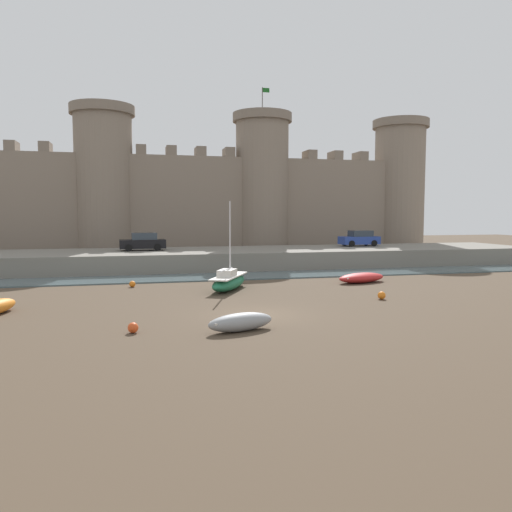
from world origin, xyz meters
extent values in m
plane|color=#4C3D2D|center=(0.00, 0.00, 0.00)|extent=(160.00, 160.00, 0.00)
cube|color=slate|center=(0.00, 15.01, 0.05)|extent=(80.00, 4.50, 0.10)
cube|color=slate|center=(0.00, 22.26, 0.83)|extent=(65.96, 10.00, 1.66)
cube|color=gray|center=(0.00, 33.99, 5.74)|extent=(53.96, 2.80, 11.49)
cylinder|color=gray|center=(-8.99, 33.99, 7.86)|extent=(6.19, 6.19, 15.73)
cylinder|color=#796B5D|center=(-8.99, 33.99, 16.23)|extent=(6.93, 6.93, 1.00)
cylinder|color=gray|center=(8.99, 33.99, 7.86)|extent=(6.19, 6.19, 15.73)
cylinder|color=#796B5D|center=(8.99, 33.99, 16.23)|extent=(6.93, 6.93, 1.00)
cylinder|color=#4C4742|center=(8.99, 33.99, 18.23)|extent=(0.10, 0.10, 3.00)
cube|color=#19591E|center=(9.44, 33.99, 19.43)|extent=(0.80, 0.04, 0.50)
cylinder|color=gray|center=(26.98, 33.99, 7.86)|extent=(6.19, 6.19, 15.73)
cylinder|color=#796B5D|center=(26.98, 33.99, 16.23)|extent=(6.93, 6.93, 1.00)
cube|color=gray|center=(-18.20, 33.99, 12.04)|extent=(1.10, 2.52, 1.10)
cube|color=gray|center=(-14.89, 33.99, 12.04)|extent=(1.10, 2.52, 1.10)
cube|color=gray|center=(-4.96, 33.99, 12.04)|extent=(1.10, 2.52, 1.10)
cube|color=gray|center=(-1.65, 33.99, 12.04)|extent=(1.10, 2.52, 1.10)
cube|color=gray|center=(1.65, 33.99, 12.04)|extent=(1.10, 2.52, 1.10)
cube|color=gray|center=(4.96, 33.99, 12.04)|extent=(1.10, 2.52, 1.10)
cube|color=gray|center=(14.89, 33.99, 12.04)|extent=(1.10, 2.52, 1.10)
cube|color=gray|center=(18.20, 33.99, 12.04)|extent=(1.10, 2.52, 1.10)
cube|color=gray|center=(21.51, 33.99, 12.04)|extent=(1.10, 2.52, 1.10)
ellipsoid|color=#1E6B47|center=(0.17, 8.47, 0.48)|extent=(3.83, 5.53, 0.95)
cube|color=silver|center=(0.17, 8.47, 0.91)|extent=(3.33, 4.84, 0.08)
cube|color=silver|center=(-0.02, 8.10, 1.17)|extent=(1.55, 1.80, 0.44)
cylinder|color=silver|center=(0.30, 8.71, 3.40)|extent=(0.10, 0.10, 4.90)
cylinder|color=silver|center=(-0.08, 7.98, 1.40)|extent=(1.21, 2.22, 0.08)
ellipsoid|color=red|center=(10.22, 9.56, 0.36)|extent=(4.28, 2.66, 0.72)
ellipsoid|color=#F23939|center=(10.22, 9.56, 0.42)|extent=(3.49, 2.12, 0.39)
cube|color=beige|center=(10.51, 9.64, 0.46)|extent=(0.58, 1.34, 0.06)
cube|color=beige|center=(8.72, 9.11, 0.44)|extent=(0.52, 0.91, 0.08)
ellipsoid|color=gray|center=(-1.49, -3.14, 0.39)|extent=(3.20, 1.78, 0.78)
ellipsoid|color=silver|center=(-1.49, -3.14, 0.45)|extent=(2.61, 1.43, 0.43)
cube|color=beige|center=(-1.27, -3.07, 0.49)|extent=(0.42, 0.84, 0.06)
cube|color=beige|center=(-2.63, -3.47, 0.47)|extent=(0.42, 0.59, 0.08)
sphere|color=orange|center=(8.21, 2.69, 0.23)|extent=(0.46, 0.46, 0.46)
sphere|color=orange|center=(-6.05, 11.18, 0.21)|extent=(0.43, 0.43, 0.43)
sphere|color=#E04C1E|center=(-5.97, -2.40, 0.23)|extent=(0.45, 0.45, 0.45)
cube|color=black|center=(-5.14, 23.01, 2.26)|extent=(4.17, 1.87, 0.80)
cube|color=#2D3842|center=(-4.99, 23.02, 2.96)|extent=(2.32, 1.59, 0.64)
cylinder|color=black|center=(-6.38, 22.11, 1.98)|extent=(0.65, 0.21, 0.64)
cylinder|color=black|center=(-6.45, 23.81, 1.98)|extent=(0.65, 0.21, 0.64)
cylinder|color=black|center=(-3.84, 22.22, 1.98)|extent=(0.65, 0.21, 0.64)
cylinder|color=black|center=(-3.91, 23.92, 1.98)|extent=(0.65, 0.21, 0.64)
cube|color=#263F99|center=(16.89, 24.12, 2.26)|extent=(4.17, 1.87, 0.80)
cube|color=#2D3842|center=(17.04, 24.13, 2.96)|extent=(2.32, 1.59, 0.64)
cylinder|color=black|center=(15.66, 23.22, 1.98)|extent=(0.65, 0.21, 0.64)
cylinder|color=black|center=(15.59, 24.92, 1.98)|extent=(0.65, 0.21, 0.64)
cylinder|color=black|center=(18.20, 23.33, 1.98)|extent=(0.65, 0.21, 0.64)
cylinder|color=black|center=(18.13, 25.03, 1.98)|extent=(0.65, 0.21, 0.64)
camera|label=1|loc=(-5.82, -23.71, 5.02)|focal=35.00mm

